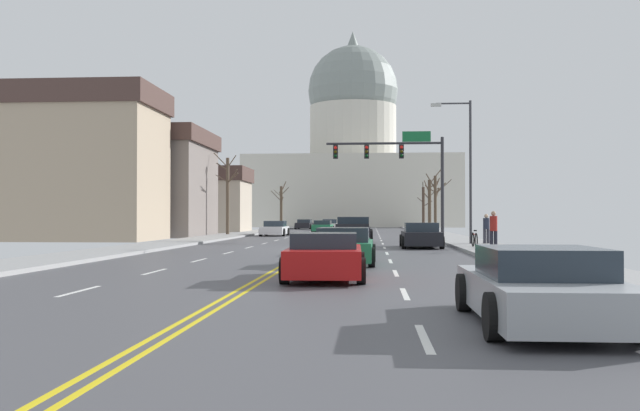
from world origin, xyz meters
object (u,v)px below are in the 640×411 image
sedan_near_01 (421,236)px  bicycle_parked (475,240)px  sedan_near_04 (325,257)px  sedan_oncoming_03 (304,224)px  signal_gantry (401,161)px  sedan_near_05 (540,288)px  sedan_oncoming_00 (275,229)px  street_lamp_right (465,159)px  pickup_truck_near_00 (353,231)px  sedan_near_03 (344,247)px  sedan_oncoming_01 (323,227)px  pedestrian_01 (494,228)px  pedestrian_00 (486,227)px  sedan_near_02 (349,241)px

sedan_near_01 → bicycle_parked: (2.42, -2.04, -0.11)m
sedan_near_04 → sedan_oncoming_03: sedan_oncoming_03 is taller
signal_gantry → sedan_near_05: 36.30m
sedan_oncoming_00 → street_lamp_right: bearing=-54.7°
sedan_oncoming_00 → bicycle_parked: 25.86m
pickup_truck_near_00 → sedan_near_03: size_ratio=1.31×
street_lamp_right → sedan_oncoming_03: 49.25m
sedan_near_01 → sedan_oncoming_03: bearing=102.4°
sedan_near_05 → pickup_truck_near_00: bearing=96.5°
sedan_near_03 → bicycle_parked: size_ratio=2.41×
street_lamp_right → sedan_near_01: size_ratio=1.66×
sedan_near_03 → sedan_oncoming_01: size_ratio=1.00×
signal_gantry → sedan_oncoming_00: 14.57m
sedan_oncoming_00 → bicycle_parked: bearing=-60.2°
street_lamp_right → sedan_near_01: (-2.54, -2.03, -4.14)m
sedan_oncoming_00 → sedan_oncoming_01: sedan_oncoming_00 is taller
signal_gantry → sedan_near_05: signal_gantry is taller
sedan_near_03 → sedan_oncoming_03: (-7.31, 61.79, -0.00)m
sedan_near_01 → pedestrian_01: size_ratio=2.72×
sedan_oncoming_00 → sedan_near_05: bearing=-77.1°
sedan_near_01 → sedan_near_05: (-0.06, -25.14, -0.05)m
signal_gantry → pickup_truck_near_00: signal_gantry is taller
sedan_near_03 → pedestrian_01: bearing=53.5°
sedan_oncoming_01 → pedestrian_00: 32.18m
pickup_truck_near_00 → sedan_near_01: (3.65, -6.55, -0.11)m
sedan_near_04 → pedestrian_01: (6.77, 14.28, 0.52)m
sedan_oncoming_01 → pedestrian_01: pedestrian_01 is taller
sedan_oncoming_01 → sedan_oncoming_03: size_ratio=0.94×
pedestrian_00 → bicycle_parked: pedestrian_00 is taller
sedan_near_05 → sedan_oncoming_03: (-10.73, 74.40, 0.04)m
sedan_near_04 → pedestrian_01: size_ratio=2.48×
sedan_oncoming_01 → bicycle_parked: 35.90m
street_lamp_right → bicycle_parked: bearing=-91.7°
sedan_oncoming_00 → signal_gantry: bearing=-43.9°
pedestrian_00 → bicycle_parked: (-1.28, -4.32, -0.54)m
pickup_truck_near_00 → sedan_oncoming_01: (-3.69, 25.96, -0.14)m
sedan_near_03 → sedan_oncoming_00: bearing=102.0°
sedan_near_02 → pedestrian_00: size_ratio=2.91×
sedan_near_04 → sedan_near_05: sedan_near_04 is taller
street_lamp_right → sedan_near_01: bearing=-141.3°
pickup_truck_near_00 → sedan_near_04: size_ratio=1.32×
sedan_near_01 → sedan_near_05: bearing=-90.1°
signal_gantry → sedan_oncoming_03: 40.05m
sedan_near_05 → pedestrian_00: bearing=82.2°
signal_gantry → pedestrian_01: size_ratio=4.62×
pickup_truck_near_00 → sedan_near_04: bearing=-90.2°
street_lamp_right → sedan_oncoming_03: (-13.33, 47.23, -4.15)m
sedan_near_01 → pedestrian_01: (3.02, -3.74, 0.49)m
sedan_near_04 → sedan_oncoming_03: (-7.04, 67.28, 0.01)m
pedestrian_00 → sedan_near_02: bearing=-130.7°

